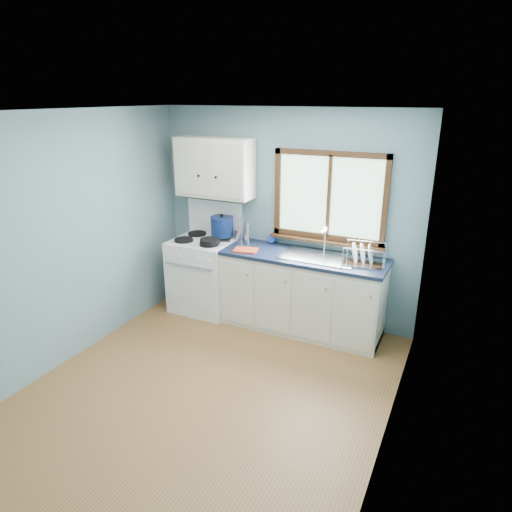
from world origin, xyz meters
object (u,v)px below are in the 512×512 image
at_px(base_cabinets, 302,296).
at_px(skillet, 210,241).
at_px(gas_range, 205,272).
at_px(dish_rack, 363,259).
at_px(utensil_crock, 239,234).
at_px(sink, 318,262).
at_px(thermos, 247,233).
at_px(stockpot, 222,226).

relative_size(base_cabinets, skillet, 4.79).
distance_m(gas_range, dish_rack, 2.03).
bearing_deg(dish_rack, utensil_crock, 167.64).
distance_m(gas_range, sink, 1.53).
distance_m(utensil_crock, thermos, 0.19).
relative_size(base_cabinets, thermos, 6.82).
xyz_separation_m(gas_range, utensil_crock, (0.40, 0.20, 0.50)).
bearing_deg(thermos, sink, -6.04).
distance_m(stockpot, dish_rack, 1.80).
distance_m(sink, thermos, 0.96).
height_order(gas_range, base_cabinets, gas_range).
bearing_deg(base_cabinets, utensil_crock, 168.52).
bearing_deg(utensil_crock, gas_range, -152.87).
bearing_deg(gas_range, base_cabinets, 0.82).
height_order(sink, dish_rack, sink).
height_order(stockpot, utensil_crock, utensil_crock).
xyz_separation_m(gas_range, sink, (1.49, 0.02, 0.37)).
bearing_deg(utensil_crock, base_cabinets, -11.48).
xyz_separation_m(utensil_crock, dish_rack, (1.58, -0.18, -0.01)).
bearing_deg(dish_rack, stockpot, 169.82).
bearing_deg(sink, gas_range, -179.29).
distance_m(skillet, thermos, 0.45).
bearing_deg(utensil_crock, sink, -9.64).
relative_size(stockpot, dish_rack, 0.77).
distance_m(gas_range, skillet, 0.55).
bearing_deg(sink, utensil_crock, 170.36).
relative_size(sink, skillet, 2.17).
height_order(base_cabinets, utensil_crock, utensil_crock).
relative_size(utensil_crock, thermos, 1.28).
bearing_deg(skillet, utensil_crock, 36.92).
height_order(gas_range, thermos, gas_range).
bearing_deg(stockpot, utensil_crock, 11.74).
bearing_deg(thermos, dish_rack, -3.59).
bearing_deg(stockpot, dish_rack, -4.16).
xyz_separation_m(skillet, utensil_crock, (0.20, 0.36, 0.01)).
distance_m(base_cabinets, stockpot, 1.32).
relative_size(sink, utensil_crock, 2.41).
height_order(base_cabinets, sink, sink).
xyz_separation_m(skillet, stockpot, (-0.02, 0.32, 0.10)).
distance_m(sink, dish_rack, 0.51).
relative_size(skillet, thermos, 1.42).
bearing_deg(gas_range, skillet, -38.67).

